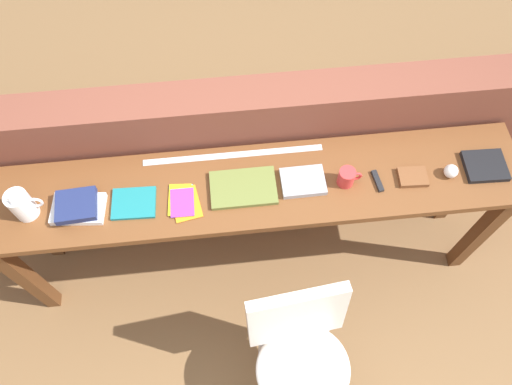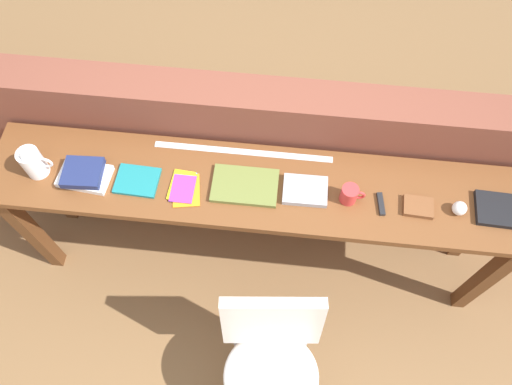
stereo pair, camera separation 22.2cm
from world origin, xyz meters
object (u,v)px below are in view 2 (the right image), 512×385
object	(u,v)px
leather_journal_brown	(418,207)
book_repair_rightmost	(498,210)
magazine_cycling	(137,181)
pamphlet_pile_colourful	(184,188)
mug	(350,194)
sports_ball_small	(459,208)
chair_white_moulded	(271,358)
multitool_folded	(381,204)
book_stack_leftmost	(84,174)
book_open_centre	(245,186)
pitcher_white	(33,162)

from	to	relation	value
leather_journal_brown	book_repair_rightmost	xyz separation A→B (m)	(0.35, 0.02, 0.00)
magazine_cycling	pamphlet_pile_colourful	size ratio (longest dim) A/B	0.98
mug	leather_journal_brown	distance (m)	0.31
sports_ball_small	book_repair_rightmost	world-z (taller)	sports_ball_small
book_repair_rightmost	magazine_cycling	bearing A→B (deg)	-177.24
mug	leather_journal_brown	world-z (taller)	mug
chair_white_moulded	multitool_folded	xyz separation A→B (m)	(0.42, 0.64, 0.36)
sports_ball_small	chair_white_moulded	bearing A→B (deg)	-139.49
book_stack_leftmost	leather_journal_brown	size ratio (longest dim) A/B	1.87
book_stack_leftmost	magazine_cycling	size ratio (longest dim) A/B	1.26
chair_white_moulded	pamphlet_pile_colourful	distance (m)	0.86
book_open_centre	sports_ball_small	distance (m)	0.95
chair_white_moulded	leather_journal_brown	size ratio (longest dim) A/B	6.86
book_stack_leftmost	pamphlet_pile_colourful	distance (m)	0.46
chair_white_moulded	book_repair_rightmost	bearing A→B (deg)	35.64
chair_white_moulded	magazine_cycling	distance (m)	1.01
pitcher_white	leather_journal_brown	size ratio (longest dim) A/B	1.41
pitcher_white	pamphlet_pile_colourful	xyz separation A→B (m)	(0.68, -0.02, -0.07)
pamphlet_pile_colourful	leather_journal_brown	bearing A→B (deg)	0.74
sports_ball_small	magazine_cycling	bearing A→B (deg)	-179.97
pamphlet_pile_colourful	sports_ball_small	xyz separation A→B (m)	(1.22, 0.01, 0.03)
pitcher_white	book_stack_leftmost	distance (m)	0.23
book_stack_leftmost	sports_ball_small	bearing A→B (deg)	0.23
book_open_centre	mug	bearing A→B (deg)	-1.71
pamphlet_pile_colourful	book_repair_rightmost	world-z (taller)	book_repair_rightmost
mug	sports_ball_small	distance (m)	0.48
pamphlet_pile_colourful	book_open_centre	size ratio (longest dim) A/B	0.66
book_stack_leftmost	pamphlet_pile_colourful	size ratio (longest dim) A/B	1.24
magazine_cycling	sports_ball_small	xyz separation A→B (m)	(1.44, 0.00, 0.02)
pamphlet_pile_colourful	multitool_folded	size ratio (longest dim) A/B	1.78
pitcher_white	pamphlet_pile_colourful	world-z (taller)	pitcher_white
sports_ball_small	mug	bearing A→B (deg)	178.66
pamphlet_pile_colourful	book_stack_leftmost	bearing A→B (deg)	179.01
multitool_folded	book_open_centre	bearing A→B (deg)	177.47
book_stack_leftmost	leather_journal_brown	world-z (taller)	book_stack_leftmost
magazine_cycling	leather_journal_brown	bearing A→B (deg)	2.12
book_open_centre	leather_journal_brown	bearing A→B (deg)	-1.98
magazine_cycling	book_open_centre	bearing A→B (deg)	5.06
book_open_centre	multitool_folded	world-z (taller)	book_open_centre
chair_white_moulded	pitcher_white	size ratio (longest dim) A/B	4.85
book_stack_leftmost	leather_journal_brown	bearing A→B (deg)	0.22
book_stack_leftmost	multitool_folded	distance (m)	1.34
book_repair_rightmost	leather_journal_brown	bearing A→B (deg)	-174.37
book_open_centre	book_repair_rightmost	distance (m)	1.12
pitcher_white	book_repair_rightmost	world-z (taller)	pitcher_white
sports_ball_small	leather_journal_brown	bearing A→B (deg)	-179.66
mug	book_open_centre	bearing A→B (deg)	178.38
book_stack_leftmost	leather_journal_brown	xyz separation A→B (m)	(1.51, 0.01, -0.02)
mug	pitcher_white	bearing A→B (deg)	-179.75
book_stack_leftmost	book_open_centre	size ratio (longest dim) A/B	0.82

